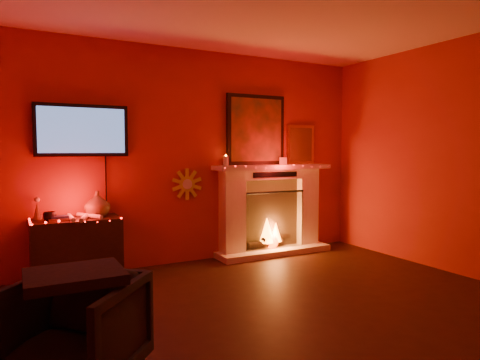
{
  "coord_description": "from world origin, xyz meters",
  "views": [
    {
      "loc": [
        -2.0,
        -2.6,
        1.43
      ],
      "look_at": [
        0.3,
        1.7,
        1.09
      ],
      "focal_mm": 32.0,
      "sensor_mm": 36.0,
      "label": 1
    }
  ],
  "objects_px": {
    "fireplace": "(270,201)",
    "tv": "(82,131)",
    "sunburst_clock": "(187,184)",
    "console_table": "(78,246)",
    "armchair": "(75,332)"
  },
  "relations": [
    {
      "from": "fireplace",
      "to": "tv",
      "type": "xyz_separation_m",
      "value": [
        -2.44,
        0.06,
        0.92
      ]
    },
    {
      "from": "sunburst_clock",
      "to": "console_table",
      "type": "bearing_deg",
      "value": -170.78
    },
    {
      "from": "console_table",
      "to": "armchair",
      "type": "bearing_deg",
      "value": -97.74
    },
    {
      "from": "tv",
      "to": "console_table",
      "type": "height_order",
      "value": "tv"
    },
    {
      "from": "sunburst_clock",
      "to": "console_table",
      "type": "xyz_separation_m",
      "value": [
        -1.35,
        -0.22,
        -0.61
      ]
    },
    {
      "from": "fireplace",
      "to": "console_table",
      "type": "xyz_separation_m",
      "value": [
        -2.54,
        -0.13,
        -0.33
      ]
    },
    {
      "from": "console_table",
      "to": "fireplace",
      "type": "bearing_deg",
      "value": 2.89
    },
    {
      "from": "sunburst_clock",
      "to": "armchair",
      "type": "xyz_separation_m",
      "value": [
        -1.65,
        -2.38,
        -0.67
      ]
    },
    {
      "from": "sunburst_clock",
      "to": "armchair",
      "type": "height_order",
      "value": "sunburst_clock"
    },
    {
      "from": "armchair",
      "to": "console_table",
      "type": "bearing_deg",
      "value": 123.42
    },
    {
      "from": "tv",
      "to": "sunburst_clock",
      "type": "height_order",
      "value": "tv"
    },
    {
      "from": "console_table",
      "to": "sunburst_clock",
      "type": "bearing_deg",
      "value": 9.22
    },
    {
      "from": "tv",
      "to": "armchair",
      "type": "relative_size",
      "value": 1.72
    },
    {
      "from": "fireplace",
      "to": "sunburst_clock",
      "type": "height_order",
      "value": "fireplace"
    },
    {
      "from": "console_table",
      "to": "armchair",
      "type": "xyz_separation_m",
      "value": [
        -0.29,
        -2.16,
        -0.06
      ]
    }
  ]
}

